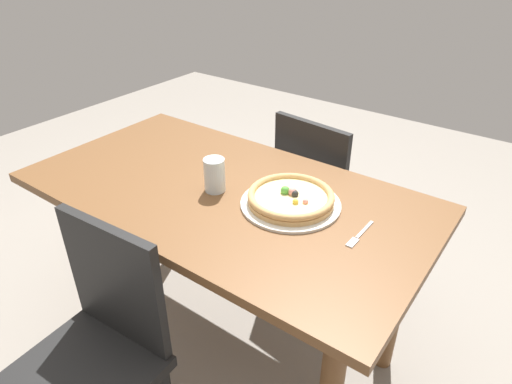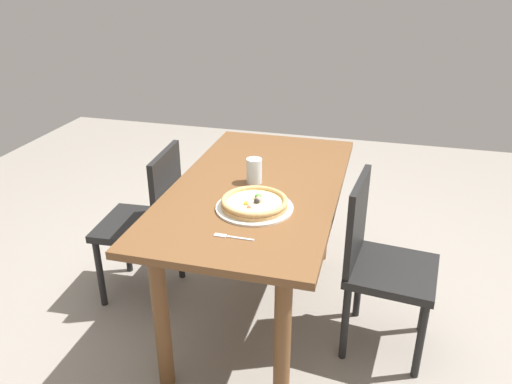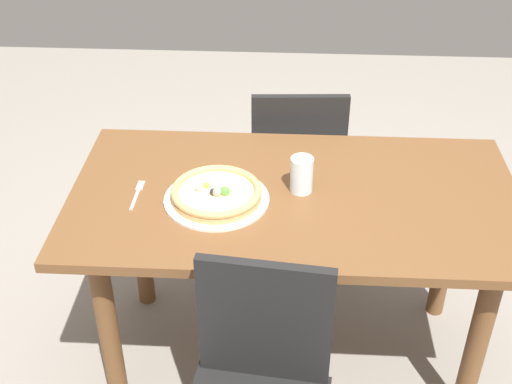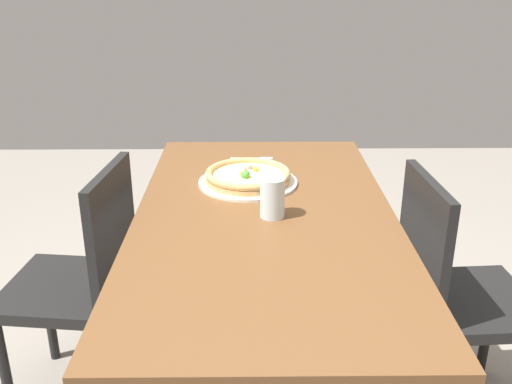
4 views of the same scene
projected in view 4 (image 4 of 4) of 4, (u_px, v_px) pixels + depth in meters
name	position (u px, v px, depth m)	size (l,w,h in m)	color
dining_table	(265.00, 247.00, 1.82)	(1.49, 0.80, 0.76)	brown
chair_near	(83.00, 278.00, 1.96)	(0.44, 0.44, 0.87)	black
chair_far	(453.00, 292.00, 1.88)	(0.42, 0.42, 0.87)	black
plate	(248.00, 182.00, 2.01)	(0.34, 0.34, 0.01)	silver
pizza	(248.00, 175.00, 2.00)	(0.30, 0.30, 0.05)	tan
fork	(255.00, 158.00, 2.26)	(0.02, 0.17, 0.00)	silver
drinking_glass	(273.00, 197.00, 1.74)	(0.08, 0.08, 0.12)	silver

